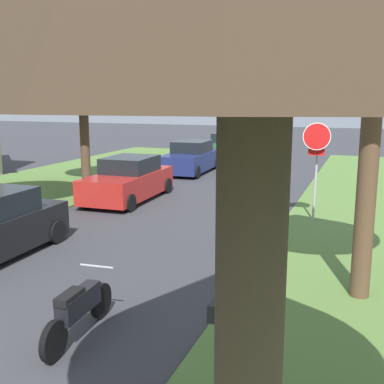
{
  "coord_description": "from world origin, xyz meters",
  "views": [
    {
      "loc": [
        5.86,
        -1.94,
        3.71
      ],
      "look_at": [
        1.49,
        9.85,
        1.21
      ],
      "focal_mm": 44.66,
      "sensor_mm": 36.0,
      "label": 1
    }
  ],
  "objects_px": {
    "parked_sedan_green": "(227,147)",
    "parked_sedan_red": "(128,180)",
    "parked_motorcycle": "(78,309)",
    "curbside_mailbox": "(221,320)",
    "parked_sedan_navy": "(191,158)",
    "street_tree_left_far": "(82,68)",
    "stop_sign_far": "(316,150)"
  },
  "relations": [
    {
      "from": "stop_sign_far",
      "to": "parked_sedan_navy",
      "type": "height_order",
      "value": "stop_sign_far"
    },
    {
      "from": "street_tree_left_far",
      "to": "parked_sedan_red",
      "type": "relative_size",
      "value": 1.46
    },
    {
      "from": "parked_sedan_green",
      "to": "curbside_mailbox",
      "type": "relative_size",
      "value": 3.5
    },
    {
      "from": "stop_sign_far",
      "to": "street_tree_left_far",
      "type": "relative_size",
      "value": 0.45
    },
    {
      "from": "parked_sedan_green",
      "to": "curbside_mailbox",
      "type": "height_order",
      "value": "parked_sedan_green"
    },
    {
      "from": "parked_sedan_green",
      "to": "curbside_mailbox",
      "type": "distance_m",
      "value": 23.95
    },
    {
      "from": "stop_sign_far",
      "to": "curbside_mailbox",
      "type": "height_order",
      "value": "stop_sign_far"
    },
    {
      "from": "street_tree_left_far",
      "to": "parked_sedan_red",
      "type": "distance_m",
      "value": 6.01
    },
    {
      "from": "parked_sedan_green",
      "to": "curbside_mailbox",
      "type": "bearing_deg",
      "value": -73.93
    },
    {
      "from": "street_tree_left_far",
      "to": "curbside_mailbox",
      "type": "distance_m",
      "value": 16.68
    },
    {
      "from": "parked_sedan_navy",
      "to": "parked_motorcycle",
      "type": "height_order",
      "value": "parked_sedan_navy"
    },
    {
      "from": "parked_motorcycle",
      "to": "curbside_mailbox",
      "type": "distance_m",
      "value": 2.69
    },
    {
      "from": "stop_sign_far",
      "to": "parked_sedan_green",
      "type": "xyz_separation_m",
      "value": [
        -6.72,
        13.7,
        -1.44
      ]
    },
    {
      "from": "parked_sedan_navy",
      "to": "curbside_mailbox",
      "type": "height_order",
      "value": "parked_sedan_navy"
    },
    {
      "from": "parked_sedan_red",
      "to": "street_tree_left_far",
      "type": "bearing_deg",
      "value": 143.58
    },
    {
      "from": "parked_sedan_navy",
      "to": "parked_motorcycle",
      "type": "xyz_separation_m",
      "value": [
        4.25,
        -16.35,
        -0.24
      ]
    },
    {
      "from": "stop_sign_far",
      "to": "parked_motorcycle",
      "type": "height_order",
      "value": "stop_sign_far"
    },
    {
      "from": "parked_sedan_navy",
      "to": "parked_sedan_green",
      "type": "distance_m",
      "value": 5.95
    },
    {
      "from": "parked_sedan_red",
      "to": "parked_sedan_navy",
      "type": "distance_m",
      "value": 6.89
    },
    {
      "from": "parked_sedan_red",
      "to": "curbside_mailbox",
      "type": "height_order",
      "value": "parked_sedan_red"
    },
    {
      "from": "parked_sedan_red",
      "to": "parked_sedan_green",
      "type": "relative_size",
      "value": 1.0
    },
    {
      "from": "street_tree_left_far",
      "to": "parked_sedan_navy",
      "type": "distance_m",
      "value": 6.91
    },
    {
      "from": "parked_motorcycle",
      "to": "curbside_mailbox",
      "type": "relative_size",
      "value": 1.62
    },
    {
      "from": "parked_sedan_red",
      "to": "parked_sedan_green",
      "type": "height_order",
      "value": "same"
    },
    {
      "from": "parked_sedan_navy",
      "to": "parked_sedan_green",
      "type": "height_order",
      "value": "same"
    },
    {
      "from": "parked_sedan_red",
      "to": "parked_motorcycle",
      "type": "height_order",
      "value": "parked_sedan_red"
    },
    {
      "from": "parked_sedan_navy",
      "to": "street_tree_left_far",
      "type": "bearing_deg",
      "value": -127.18
    },
    {
      "from": "parked_sedan_green",
      "to": "stop_sign_far",
      "type": "bearing_deg",
      "value": -63.86
    },
    {
      "from": "parked_sedan_navy",
      "to": "curbside_mailbox",
      "type": "bearing_deg",
      "value": -68.34
    },
    {
      "from": "parked_sedan_red",
      "to": "curbside_mailbox",
      "type": "distance_m",
      "value": 12.15
    },
    {
      "from": "parked_sedan_green",
      "to": "parked_sedan_red",
      "type": "bearing_deg",
      "value": -90.03
    },
    {
      "from": "stop_sign_far",
      "to": "parked_motorcycle",
      "type": "relative_size",
      "value": 1.43
    }
  ]
}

